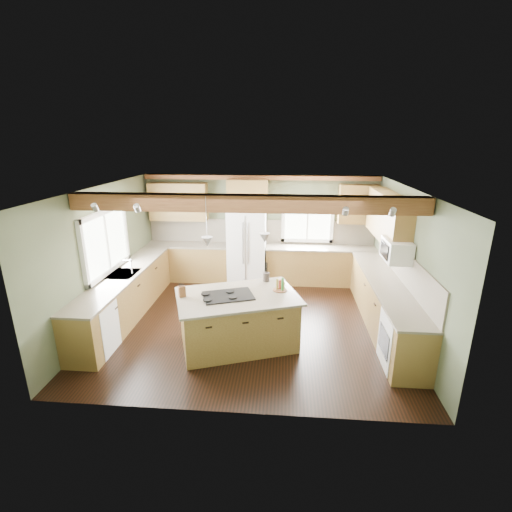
{
  "coord_description": "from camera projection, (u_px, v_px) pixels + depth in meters",
  "views": [
    {
      "loc": [
        0.63,
        -6.46,
        3.44
      ],
      "look_at": [
        0.07,
        0.3,
        1.26
      ],
      "focal_mm": 26.0,
      "sensor_mm": 36.0,
      "label": 1
    }
  ],
  "objects": [
    {
      "name": "base_cab_right",
      "position": [
        384.0,
        305.0,
        6.95
      ],
      "size": [
        0.6,
        3.7,
        0.88
      ],
      "primitive_type": "cube",
      "color": "brown",
      "rests_on": "floor"
    },
    {
      "name": "upper_cab_back_corner",
      "position": [
        358.0,
        204.0,
        8.66
      ],
      "size": [
        0.9,
        0.35,
        0.9
      ],
      "primitive_type": "cube",
      "color": "brown",
      "rests_on": "wall_back"
    },
    {
      "name": "bottle_tray",
      "position": [
        280.0,
        284.0,
        6.36
      ],
      "size": [
        0.29,
        0.29,
        0.22
      ],
      "primitive_type": null,
      "rotation": [
        0.0,
        0.0,
        0.19
      ],
      "color": "brown",
      "rests_on": "island_top"
    },
    {
      "name": "window_back",
      "position": [
        308.0,
        219.0,
        9.02
      ],
      "size": [
        1.1,
        0.04,
        1.0
      ],
      "primitive_type": "cube",
      "color": "white",
      "rests_on": "wall_back"
    },
    {
      "name": "counter_back_left",
      "position": [
        188.0,
        245.0,
        9.18
      ],
      "size": [
        2.06,
        0.64,
        0.04
      ],
      "primitive_type": "cube",
      "color": "brown",
      "rests_on": "base_cab_back_left"
    },
    {
      "name": "island_top",
      "position": [
        237.0,
        296.0,
        6.21
      ],
      "size": [
        2.3,
        1.86,
        0.04
      ],
      "primitive_type": "cube",
      "rotation": [
        0.0,
        0.0,
        0.34
      ],
      "color": "brown",
      "rests_on": "island"
    },
    {
      "name": "base_cab_left",
      "position": [
        126.0,
        296.0,
        7.34
      ],
      "size": [
        0.6,
        3.7,
        0.88
      ],
      "primitive_type": "cube",
      "color": "brown",
      "rests_on": "floor"
    },
    {
      "name": "oven",
      "position": [
        404.0,
        342.0,
        5.72
      ],
      "size": [
        0.6,
        0.72,
        0.84
      ],
      "primitive_type": "cube",
      "color": "white",
      "rests_on": "floor"
    },
    {
      "name": "upper_cab_back_left",
      "position": [
        178.0,
        202.0,
        8.99
      ],
      "size": [
        1.4,
        0.35,
        0.9
      ],
      "primitive_type": "cube",
      "color": "brown",
      "rests_on": "wall_back"
    },
    {
      "name": "island",
      "position": [
        238.0,
        321.0,
        6.35
      ],
      "size": [
        2.14,
        1.7,
        0.88
      ],
      "primitive_type": "cube",
      "rotation": [
        0.0,
        0.0,
        0.34
      ],
      "color": "brown",
      "rests_on": "floor"
    },
    {
      "name": "counter_back_right",
      "position": [
        321.0,
        248.0,
        8.92
      ],
      "size": [
        2.66,
        0.64,
        0.04
      ],
      "primitive_type": "cube",
      "color": "brown",
      "rests_on": "base_cab_back_right"
    },
    {
      "name": "pendant_left",
      "position": [
        207.0,
        242.0,
        5.79
      ],
      "size": [
        0.18,
        0.18,
        0.16
      ],
      "primitive_type": "cone",
      "rotation": [
        3.14,
        0.0,
        0.0
      ],
      "color": "#B2B2B7",
      "rests_on": "ceiling"
    },
    {
      "name": "dishwasher",
      "position": [
        94.0,
        329.0,
        6.11
      ],
      "size": [
        0.6,
        0.6,
        0.84
      ],
      "primitive_type": "cube",
      "color": "white",
      "rests_on": "floor"
    },
    {
      "name": "soffit_trim",
      "position": [
        260.0,
        177.0,
        8.73
      ],
      "size": [
        5.55,
        0.2,
        0.1
      ],
      "primitive_type": "cube",
      "color": "#522917",
      "rests_on": "ceiling"
    },
    {
      "name": "base_cab_back_right",
      "position": [
        320.0,
        266.0,
        9.06
      ],
      "size": [
        2.62,
        0.6,
        0.88
      ],
      "primitive_type": "cube",
      "color": "brown",
      "rests_on": "floor"
    },
    {
      "name": "utensil_crock",
      "position": [
        266.0,
        277.0,
        6.79
      ],
      "size": [
        0.14,
        0.14,
        0.16
      ],
      "primitive_type": "cylinder",
      "rotation": [
        0.0,
        0.0,
        0.15
      ],
      "color": "#423A35",
      "rests_on": "island_top"
    },
    {
      "name": "wall_back",
      "position": [
        260.0,
        228.0,
        9.2
      ],
      "size": [
        5.6,
        0.0,
        5.6
      ],
      "primitive_type": "plane",
      "rotation": [
        1.57,
        0.0,
        0.0
      ],
      "color": "#49523A",
      "rests_on": "ground"
    },
    {
      "name": "microwave",
      "position": [
        397.0,
        250.0,
        6.5
      ],
      "size": [
        0.4,
        0.7,
        0.38
      ],
      "primitive_type": "cube",
      "color": "white",
      "rests_on": "wall_right"
    },
    {
      "name": "faucet",
      "position": [
        132.0,
        267.0,
        7.14
      ],
      "size": [
        0.02,
        0.02,
        0.28
      ],
      "primitive_type": "cylinder",
      "color": "#B2B2B7",
      "rests_on": "sink"
    },
    {
      "name": "refrigerator",
      "position": [
        247.0,
        247.0,
        8.99
      ],
      "size": [
        0.9,
        0.74,
        1.8
      ],
      "primitive_type": "cube",
      "color": "white",
      "rests_on": "floor"
    },
    {
      "name": "ceiling",
      "position": [
        251.0,
        188.0,
        6.43
      ],
      "size": [
        5.6,
        5.6,
        0.0
      ],
      "primitive_type": "plane",
      "rotation": [
        3.14,
        0.0,
        0.0
      ],
      "color": "silver",
      "rests_on": "wall_back"
    },
    {
      "name": "upper_cab_right",
      "position": [
        388.0,
        217.0,
        7.28
      ],
      "size": [
        0.35,
        2.2,
        0.9
      ],
      "primitive_type": "cube",
      "color": "brown",
      "rests_on": "wall_right"
    },
    {
      "name": "wall_left",
      "position": [
        105.0,
        255.0,
        7.05
      ],
      "size": [
        0.0,
        5.0,
        5.0
      ],
      "primitive_type": "plane",
      "rotation": [
        1.57,
        0.0,
        1.57
      ],
      "color": "#49523A",
      "rests_on": "ground"
    },
    {
      "name": "cooktop",
      "position": [
        228.0,
        296.0,
        6.16
      ],
      "size": [
        0.94,
        0.78,
        0.02
      ],
      "primitive_type": "cube",
      "rotation": [
        0.0,
        0.0,
        0.34
      ],
      "color": "black",
      "rests_on": "island_top"
    },
    {
      "name": "backsplash_right",
      "position": [
        405.0,
        267.0,
        6.69
      ],
      "size": [
        0.03,
        3.7,
        0.58
      ],
      "primitive_type": "cube",
      "color": "brown",
      "rests_on": "wall_right"
    },
    {
      "name": "ceiling_beam",
      "position": [
        246.0,
        203.0,
        5.71
      ],
      "size": [
        5.55,
        0.26,
        0.26
      ],
      "primitive_type": "cube",
      "color": "#522917",
      "rests_on": "ceiling"
    },
    {
      "name": "sink",
      "position": [
        123.0,
        274.0,
        7.2
      ],
      "size": [
        0.5,
        0.65,
        0.03
      ],
      "primitive_type": "cube",
      "color": "#262628",
      "rests_on": "counter_left"
    },
    {
      "name": "backsplash_back",
      "position": [
        260.0,
        231.0,
        9.22
      ],
      "size": [
        5.58,
        0.03,
        0.58
      ],
      "primitive_type": "cube",
      "color": "brown",
      "rests_on": "wall_back"
    },
    {
      "name": "base_cab_back_left",
      "position": [
        189.0,
        262.0,
        9.32
      ],
      "size": [
        2.02,
        0.6,
        0.88
      ],
      "primitive_type": "cube",
      "color": "brown",
      "rests_on": "floor"
    },
    {
      "name": "window_left",
      "position": [
        105.0,
        242.0,
        7.02
      ],
      "size": [
        0.04,
        1.6,
        1.05
      ],
      "primitive_type": "cube",
      "color": "white",
      "rests_on": "wall_left"
    },
    {
      "name": "upper_cab_over_fridge",
      "position": [
        248.0,
        194.0,
        8.8
      ],
      "size": [
        0.96,
        0.35,
        0.7
      ],
      "primitive_type": "cube",
      "color": "brown",
      "rests_on": "wall_back"
    },
    {
      "name": "floor",
      "position": [
        251.0,
        322.0,
        7.23
      ],
      "size": [
        5.6,
        5.6,
        0.0
      ],
      "primitive_type": "plane",
      "color": "black",
      "rests_on": "ground"
    },
    {
      "name": "wall_right",
      "position": [
        407.0,
        263.0,
        6.61
      ],
      "size": [
        0.0,
        5.0,
        5.0
      ],
      "primitive_type": "plane",
      "rotation": [
        1.57,
        0.0,
        -1.57
      ],
      "color": "#49523A",
      "rests_on": "ground"
    },
    {
      "name": "counter_right",
      "position": [
        387.0,
        282.0,
        6.8
      ],
      "size": [
        0.64,
        3.74,
        0.04
      ],
      "primitive_type": "cube",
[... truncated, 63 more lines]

